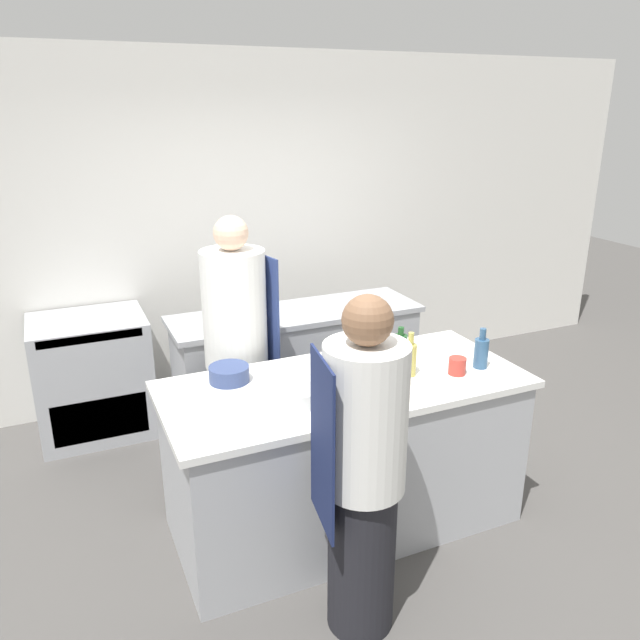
{
  "coord_description": "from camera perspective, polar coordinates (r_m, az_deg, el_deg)",
  "views": [
    {
      "loc": [
        -1.41,
        -2.84,
        2.39
      ],
      "look_at": [
        0.0,
        0.35,
        1.17
      ],
      "focal_mm": 35.0,
      "sensor_mm": 36.0,
      "label": 1
    }
  ],
  "objects": [
    {
      "name": "cup",
      "position": [
        3.65,
        12.43,
        -4.13
      ],
      "size": [
        0.1,
        0.1,
        0.1
      ],
      "color": "#B2382D",
      "rests_on": "prep_counter"
    },
    {
      "name": "bowl_ceramic_blue",
      "position": [
        3.23,
        -1.72,
        -6.99
      ],
      "size": [
        0.2,
        0.2,
        0.08
      ],
      "color": "#B7BABC",
      "rests_on": "prep_counter"
    },
    {
      "name": "bottle_olive_oil",
      "position": [
        3.28,
        1.28,
        -5.8
      ],
      "size": [
        0.07,
        0.07,
        0.2
      ],
      "color": "black",
      "rests_on": "prep_counter"
    },
    {
      "name": "wall_back",
      "position": [
        5.26,
        -7.97,
        8.21
      ],
      "size": [
        8.0,
        0.06,
        2.8
      ],
      "color": "silver",
      "rests_on": "ground_plane"
    },
    {
      "name": "bowl_mixing_large",
      "position": [
        3.44,
        6.12,
        -5.54
      ],
      "size": [
        0.24,
        0.24,
        0.06
      ],
      "color": "tan",
      "rests_on": "prep_counter"
    },
    {
      "name": "chef_at_prep_near",
      "position": [
        2.87,
        3.93,
        -13.87
      ],
      "size": [
        0.41,
        0.39,
        1.66
      ],
      "rotation": [
        0.0,
        0.0,
        1.42
      ],
      "color": "black",
      "rests_on": "ground_plane"
    },
    {
      "name": "bottle_wine",
      "position": [
        3.84,
        7.36,
        -2.21
      ],
      "size": [
        0.08,
        0.08,
        0.18
      ],
      "color": "#19471E",
      "rests_on": "prep_counter"
    },
    {
      "name": "bottle_cooking_oil",
      "position": [
        3.74,
        3.42,
        -1.94
      ],
      "size": [
        0.08,
        0.08,
        0.3
      ],
      "color": "#5B2319",
      "rests_on": "prep_counter"
    },
    {
      "name": "bottle_vinegar",
      "position": [
        3.56,
        8.24,
        -3.5
      ],
      "size": [
        0.07,
        0.07,
        0.26
      ],
      "color": "#B2A84C",
      "rests_on": "prep_counter"
    },
    {
      "name": "bowl_prep_small",
      "position": [
        3.51,
        -8.31,
        -4.89
      ],
      "size": [
        0.22,
        0.22,
        0.09
      ],
      "color": "navy",
      "rests_on": "prep_counter"
    },
    {
      "name": "ground_plane",
      "position": [
        3.97,
        2.15,
        -17.8
      ],
      "size": [
        16.0,
        16.0,
        0.0
      ],
      "primitive_type": "plane",
      "color": "#4C4947"
    },
    {
      "name": "chef_at_stove",
      "position": [
        4.01,
        -7.59,
        -3.13
      ],
      "size": [
        0.44,
        0.43,
        1.76
      ],
      "rotation": [
        0.0,
        0.0,
        -1.37
      ],
      "color": "black",
      "rests_on": "ground_plane"
    },
    {
      "name": "bottle_sauce",
      "position": [
        3.75,
        14.52,
        -2.86
      ],
      "size": [
        0.08,
        0.08,
        0.24
      ],
      "color": "#2D5175",
      "rests_on": "prep_counter"
    },
    {
      "name": "oven_range",
      "position": [
        4.98,
        -20.01,
        -4.86
      ],
      "size": [
        0.82,
        0.65,
        0.91
      ],
      "color": "#A8AAAF",
      "rests_on": "ground_plane"
    },
    {
      "name": "pass_counter",
      "position": [
        4.81,
        -2.12,
        -4.41
      ],
      "size": [
        1.88,
        0.59,
        0.92
      ],
      "color": "#A8AAAF",
      "rests_on": "ground_plane"
    },
    {
      "name": "prep_counter",
      "position": [
        3.71,
        2.24,
        -12.07
      ],
      "size": [
        2.04,
        0.9,
        0.92
      ],
      "color": "#A8AAAF",
      "rests_on": "ground_plane"
    },
    {
      "name": "stockpot",
      "position": [
        4.54,
        -7.47,
        1.7
      ],
      "size": [
        0.29,
        0.29,
        0.22
      ],
      "color": "#A8AAAF",
      "rests_on": "pass_counter"
    }
  ]
}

